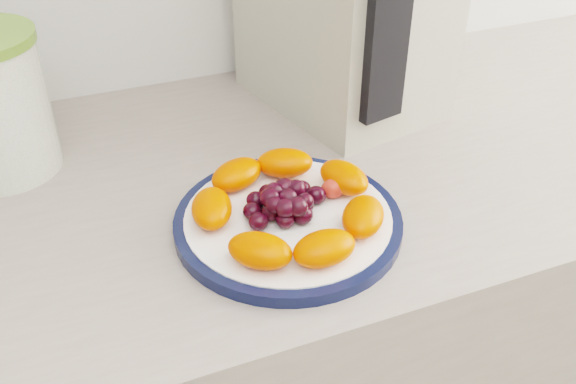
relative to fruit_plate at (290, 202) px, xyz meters
name	(u,v)px	position (x,y,z in m)	size (l,w,h in m)	color
plate_rim	(288,222)	(0.00, 0.00, -0.03)	(0.26, 0.26, 0.01)	#0D1433
plate_face	(288,221)	(0.00, 0.00, -0.02)	(0.24, 0.24, 0.02)	white
appliance_panel	(388,20)	(0.17, 0.11, 0.15)	(0.06, 0.02, 0.27)	black
fruit_plate	(290,202)	(0.00, 0.00, 0.00)	(0.23, 0.22, 0.04)	#FF3800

